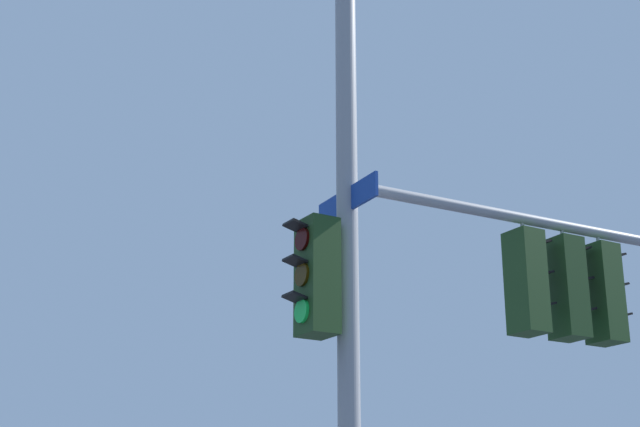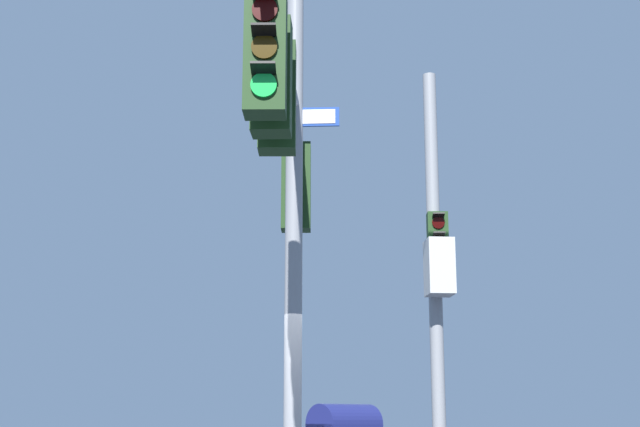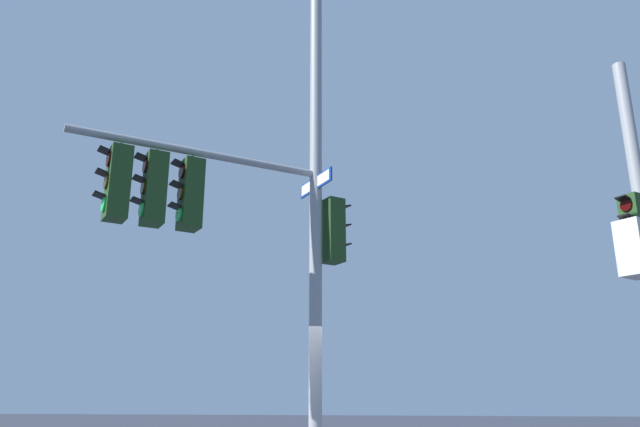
{
  "view_description": "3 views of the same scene",
  "coord_description": "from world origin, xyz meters",
  "views": [
    {
      "loc": [
        -0.76,
        8.88,
        1.8
      ],
      "look_at": [
        0.4,
        0.63,
        4.61
      ],
      "focal_mm": 54.87,
      "sensor_mm": 36.0,
      "label": 1
    },
    {
      "loc": [
        -7.63,
        -6.73,
        1.33
      ],
      "look_at": [
        0.42,
        -0.16,
        3.71
      ],
      "focal_mm": 50.1,
      "sensor_mm": 36.0,
      "label": 2
    },
    {
      "loc": [
        1.69,
        -9.56,
        1.44
      ],
      "look_at": [
        0.35,
        -0.32,
        4.25
      ],
      "focal_mm": 34.08,
      "sensor_mm": 36.0,
      "label": 3
    }
  ],
  "objects": [
    {
      "name": "main_signal_pole_assembly",
      "position": [
        -0.56,
        -0.66,
        4.72
      ],
      "size": [
        4.99,
        2.91,
        9.03
      ],
      "rotation": [
        0.0,
        0.0,
        3.78
      ],
      "color": "gray",
      "rests_on": "ground"
    }
  ]
}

